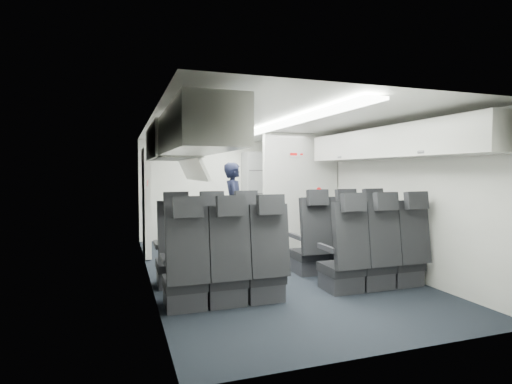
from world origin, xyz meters
TOP-DOWN VIEW (x-y plane):
  - cabin_shell at (0.00, 0.00)m, footprint 3.41×6.01m
  - seat_row_front at (-0.00, -0.53)m, footprint 3.33×0.56m
  - seat_row_mid at (-0.00, -1.43)m, footprint 3.33×0.56m
  - overhead_bin_left_rear at (-1.40, -2.00)m, footprint 0.53×1.80m
  - overhead_bin_left_front_open at (-1.44, -0.25)m, footprint 0.64×1.70m
  - overhead_bin_right_rear at (1.40, -2.00)m, footprint 0.53×1.80m
  - overhead_bin_right_front at (1.40, -0.25)m, footprint 0.53×1.70m
  - bulkhead_partition at (0.98, 0.80)m, footprint 1.40×0.15m
  - galley_unit at (0.95, 2.72)m, footprint 0.85×0.52m
  - boarding_door at (-1.64, 1.55)m, footprint 0.12×1.27m
  - flight_attendant at (-0.06, 1.49)m, footprint 0.53×0.68m
  - carry_on_bag at (-1.39, -0.03)m, footprint 0.41×0.30m
  - papers at (0.13, 1.44)m, footprint 0.19×0.03m

SIDE VIEW (x-z plane):
  - seat_row_front at x=0.00m, z-range -0.21..1.02m
  - seat_row_mid at x=0.00m, z-range -0.21..1.02m
  - flight_attendant at x=-0.06m, z-range 0.00..1.65m
  - galley_unit at x=0.95m, z-range 0.00..1.90m
  - boarding_door at x=-1.64m, z-range 0.02..1.88m
  - papers at x=0.13m, z-range 0.98..1.11m
  - bulkhead_partition at x=0.98m, z-range 0.01..2.14m
  - cabin_shell at x=0.00m, z-range 0.04..2.21m
  - overhead_bin_left_front_open at x=-1.44m, z-range 1.38..2.10m
  - carry_on_bag at x=-1.39m, z-range 1.70..1.93m
  - overhead_bin_right_front at x=1.40m, z-range 1.66..2.06m
  - overhead_bin_left_rear at x=-1.40m, z-range 1.66..2.06m
  - overhead_bin_right_rear at x=1.40m, z-range 1.66..2.06m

